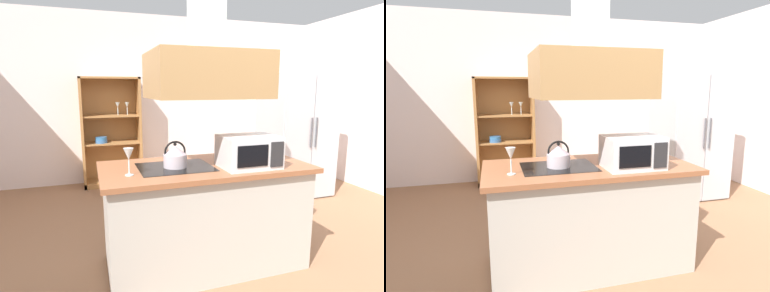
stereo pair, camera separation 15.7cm
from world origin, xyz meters
The scene contains 10 objects.
ground_plane centered at (0.00, 0.00, 0.00)m, with size 7.80×7.80×0.00m, color #8F6446.
wall_back centered at (0.00, 3.00, 1.35)m, with size 6.00×0.12×2.70m, color silver.
kitchen_island centered at (-0.15, 0.08, 0.45)m, with size 1.74×0.83×0.90m.
range_hood centered at (-0.15, 0.08, 1.75)m, with size 0.90×0.70×1.24m.
refrigerator centered at (1.79, 1.49, 0.87)m, with size 0.90×0.77×1.73m.
dish_cabinet centered at (-0.73, 2.78, 0.75)m, with size 0.91×0.40×1.70m.
kettle centered at (-0.41, 0.08, 0.99)m, with size 0.19×0.19×0.22m.
cutting_board centered at (0.25, 0.27, 0.91)m, with size 0.34×0.24×0.02m, color white.
microwave centered at (0.16, -0.10, 1.03)m, with size 0.46×0.35×0.26m.
wine_glass_on_counter centered at (-0.80, -0.04, 1.05)m, with size 0.08×0.08×0.21m.
Camera 1 is at (-1.07, -2.33, 1.54)m, focal length 29.46 mm.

